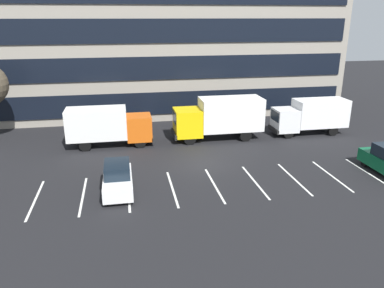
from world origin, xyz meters
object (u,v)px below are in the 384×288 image
(suv_white, at_px, (118,179))
(box_truck_white, at_px, (311,115))
(box_truck_yellow, at_px, (220,116))
(box_truck_orange, at_px, (108,125))

(suv_white, bearing_deg, box_truck_white, 27.69)
(box_truck_yellow, distance_m, suv_white, 13.06)
(box_truck_orange, distance_m, box_truck_yellow, 9.78)
(box_truck_orange, height_order, box_truck_yellow, box_truck_yellow)
(box_truck_yellow, xyz_separation_m, suv_white, (-9.01, -9.38, -1.17))
(box_truck_white, bearing_deg, suv_white, -152.31)
(box_truck_orange, relative_size, box_truck_white, 1.02)
(box_truck_white, relative_size, suv_white, 1.68)
(box_truck_yellow, height_order, suv_white, box_truck_yellow)
(box_truck_white, xyz_separation_m, box_truck_yellow, (-8.77, 0.05, 0.26))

